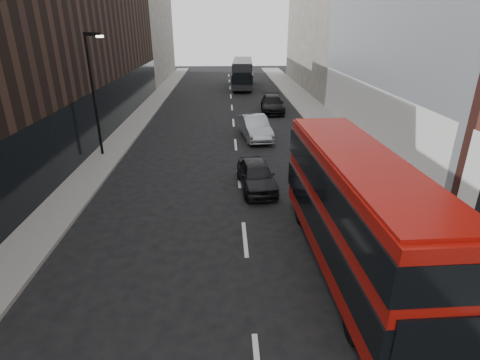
{
  "coord_description": "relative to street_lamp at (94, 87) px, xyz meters",
  "views": [
    {
      "loc": [
        -0.69,
        -4.27,
        7.63
      ],
      "look_at": [
        -0.19,
        7.88,
        2.5
      ],
      "focal_mm": 28.0,
      "sensor_mm": 36.0,
      "label": 1
    }
  ],
  "objects": [
    {
      "name": "sidewalk_right",
      "position": [
        15.72,
        7.0,
        -4.11
      ],
      "size": [
        3.0,
        80.0,
        0.15
      ],
      "primitive_type": "cube",
      "color": "slate",
      "rests_on": "ground"
    },
    {
      "name": "car_a",
      "position": [
        9.04,
        -5.22,
        -3.49
      ],
      "size": [
        2.01,
        4.22,
        1.39
      ],
      "primitive_type": "imported",
      "rotation": [
        0.0,
        0.0,
        0.09
      ],
      "color": "black",
      "rests_on": "ground"
    },
    {
      "name": "street_lamp",
      "position": [
        0.0,
        0.0,
        0.0
      ],
      "size": [
        1.06,
        0.22,
        7.0
      ],
      "color": "black",
      "rests_on": "sidewalk_left"
    },
    {
      "name": "building_left_mid",
      "position": [
        -3.28,
        12.0,
        2.82
      ],
      "size": [
        5.0,
        24.0,
        14.0
      ],
      "primitive_type": "cube",
      "color": "black",
      "rests_on": "ground"
    },
    {
      "name": "red_bus",
      "position": [
        11.61,
        -11.86,
        -1.97
      ],
      "size": [
        2.62,
        9.93,
        3.99
      ],
      "rotation": [
        0.0,
        0.0,
        0.03
      ],
      "color": "#A5110A",
      "rests_on": "ground"
    },
    {
      "name": "car_c",
      "position": [
        11.91,
        11.95,
        -3.45
      ],
      "size": [
        2.28,
        5.12,
        1.46
      ],
      "primitive_type": "imported",
      "rotation": [
        0.0,
        0.0,
        -0.05
      ],
      "color": "black",
      "rests_on": "ground"
    },
    {
      "name": "building_left_far",
      "position": [
        -3.28,
        34.0,
        2.32
      ],
      "size": [
        5.0,
        20.0,
        13.0
      ],
      "primitive_type": "cube",
      "color": "#605C55",
      "rests_on": "ground"
    },
    {
      "name": "grey_bus",
      "position": [
        9.83,
        26.31,
        -2.38
      ],
      "size": [
        3.05,
        10.52,
        3.36
      ],
      "rotation": [
        0.0,
        0.0,
        -0.06
      ],
      "color": "black",
      "rests_on": "ground"
    },
    {
      "name": "car_b",
      "position": [
        9.64,
        3.5,
        -3.39
      ],
      "size": [
        2.3,
        4.96,
        1.58
      ],
      "primitive_type": "imported",
      "rotation": [
        0.0,
        0.0,
        0.14
      ],
      "color": "#919399",
      "rests_on": "ground"
    },
    {
      "name": "sidewalk_left",
      "position": [
        0.22,
        7.0,
        -4.11
      ],
      "size": [
        2.0,
        80.0,
        0.15
      ],
      "primitive_type": "cube",
      "color": "slate",
      "rests_on": "ground"
    },
    {
      "name": "building_victorian",
      "position": [
        19.59,
        26.0,
        5.48
      ],
      "size": [
        6.5,
        24.0,
        21.0
      ],
      "color": "#605C55",
      "rests_on": "ground"
    }
  ]
}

